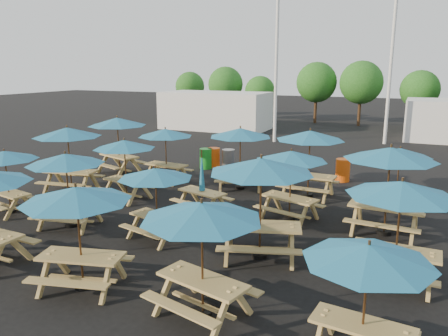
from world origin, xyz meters
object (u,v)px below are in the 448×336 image
at_px(waste_bin_0, 206,159).
at_px(waste_bin_2, 228,160).
at_px(picnic_unit_6, 124,147).
at_px(picnic_unit_14, 291,159).
at_px(picnic_unit_10, 202,186).
at_px(picnic_unit_19, 400,155).
at_px(waste_bin_1, 214,158).
at_px(picnic_unit_3, 117,124).
at_px(picnic_unit_12, 202,217).
at_px(picnic_unit_17, 401,194).
at_px(picnic_unit_15, 310,138).
at_px(picnic_unit_8, 77,199).
at_px(picnic_unit_5, 66,162).
at_px(picnic_unit_9, 156,177).
at_px(picnic_unit_13, 261,170).
at_px(picnic_unit_18, 390,158).
at_px(picnic_unit_2, 68,135).
at_px(waste_bin_3, 343,170).
at_px(picnic_unit_11, 240,135).
at_px(picnic_unit_1, 5,158).
at_px(picnic_unit_7, 165,135).

relative_size(waste_bin_0, waste_bin_2, 1.00).
height_order(picnic_unit_6, picnic_unit_14, picnic_unit_14).
distance_m(picnic_unit_10, picnic_unit_19, 6.63).
bearing_deg(waste_bin_1, picnic_unit_3, -140.28).
relative_size(picnic_unit_12, picnic_unit_17, 1.15).
distance_m(picnic_unit_17, waste_bin_0, 12.15).
xyz_separation_m(picnic_unit_6, picnic_unit_17, (9.14, -2.76, 0.13)).
bearing_deg(picnic_unit_15, picnic_unit_8, -104.67).
relative_size(picnic_unit_5, picnic_unit_15, 1.00).
relative_size(picnic_unit_9, picnic_unit_14, 0.91).
height_order(picnic_unit_13, picnic_unit_18, picnic_unit_13).
bearing_deg(picnic_unit_2, waste_bin_3, 21.92).
height_order(picnic_unit_12, picnic_unit_17, picnic_unit_17).
xyz_separation_m(picnic_unit_2, picnic_unit_3, (-0.11, 3.13, 0.03)).
xyz_separation_m(picnic_unit_2, picnic_unit_9, (5.54, -2.70, -0.40)).
xyz_separation_m(picnic_unit_17, waste_bin_2, (-7.65, 8.54, -1.56)).
height_order(picnic_unit_12, picnic_unit_14, picnic_unit_12).
bearing_deg(picnic_unit_15, picnic_unit_3, -177.48).
xyz_separation_m(picnic_unit_11, picnic_unit_13, (2.80, -5.69, 0.13)).
height_order(picnic_unit_2, waste_bin_2, picnic_unit_2).
bearing_deg(picnic_unit_1, picnic_unit_2, 99.39).
xyz_separation_m(picnic_unit_7, picnic_unit_10, (3.08, -2.85, -1.09)).
relative_size(picnic_unit_8, waste_bin_0, 2.93).
relative_size(picnic_unit_2, picnic_unit_5, 1.11).
bearing_deg(picnic_unit_13, picnic_unit_7, 120.07).
relative_size(picnic_unit_7, picnic_unit_15, 0.93).
distance_m(picnic_unit_15, picnic_unit_19, 3.04).
distance_m(picnic_unit_12, waste_bin_1, 12.72).
bearing_deg(picnic_unit_7, waste_bin_2, 69.61).
height_order(picnic_unit_1, picnic_unit_15, picnic_unit_15).
distance_m(picnic_unit_1, picnic_unit_3, 5.85).
xyz_separation_m(picnic_unit_2, picnic_unit_11, (5.71, 3.00, -0.08)).
height_order(picnic_unit_14, picnic_unit_18, picnic_unit_18).
height_order(picnic_unit_9, waste_bin_1, picnic_unit_9).
xyz_separation_m(picnic_unit_1, picnic_unit_8, (5.65, -2.99, 0.18)).
height_order(picnic_unit_2, picnic_unit_11, picnic_unit_2).
xyz_separation_m(picnic_unit_9, waste_bin_2, (-1.54, 8.52, -1.30)).
bearing_deg(picnic_unit_6, picnic_unit_1, -122.50).
distance_m(waste_bin_1, waste_bin_2, 0.79).
height_order(picnic_unit_1, picnic_unit_19, picnic_unit_1).
bearing_deg(picnic_unit_12, picnic_unit_10, 130.71).
distance_m(picnic_unit_6, waste_bin_0, 5.77).
bearing_deg(waste_bin_1, picnic_unit_6, -96.84).
xyz_separation_m(picnic_unit_17, picnic_unit_19, (-0.24, 5.71, -0.24)).
bearing_deg(picnic_unit_3, waste_bin_0, 58.12).
xyz_separation_m(picnic_unit_6, picnic_unit_9, (3.02, -2.74, -0.13)).
bearing_deg(picnic_unit_13, picnic_unit_19, 45.47).
xyz_separation_m(picnic_unit_5, waste_bin_1, (0.57, 8.83, -1.48)).
bearing_deg(picnic_unit_13, picnic_unit_11, 98.69).
bearing_deg(picnic_unit_9, picnic_unit_17, 14.47).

